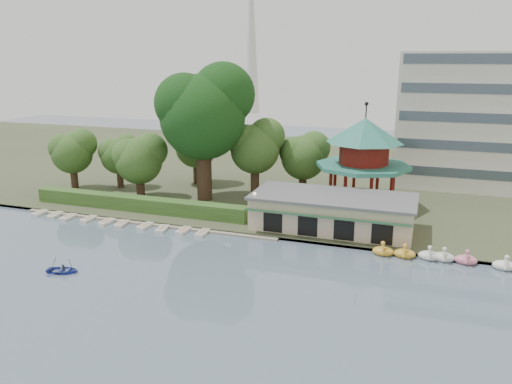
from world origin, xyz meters
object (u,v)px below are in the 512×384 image
at_px(boathouse, 333,211).
at_px(big_tree, 204,110).
at_px(pavilion, 364,154).
at_px(dock, 145,222).
at_px(rowboat_with_passengers, 62,268).

bearing_deg(boathouse, big_tree, 161.76).
xyz_separation_m(boathouse, pavilion, (2.00, 10.03, 5.11)).
height_order(dock, big_tree, big_tree).
bearing_deg(pavilion, big_tree, -169.63).
distance_m(boathouse, big_tree, 22.42).
distance_m(boathouse, rowboat_with_passengers, 29.54).
relative_size(boathouse, rowboat_with_passengers, 3.82).
distance_m(dock, rowboat_with_passengers, 15.10).
distance_m(dock, big_tree, 17.07).
distance_m(pavilion, big_tree, 21.85).
height_order(pavilion, big_tree, big_tree).
height_order(boathouse, pavilion, pavilion).
height_order(dock, rowboat_with_passengers, rowboat_with_passengers).
xyz_separation_m(pavilion, big_tree, (-20.84, -3.81, 5.31)).
xyz_separation_m(boathouse, rowboat_with_passengers, (-21.77, -19.87, -1.93)).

